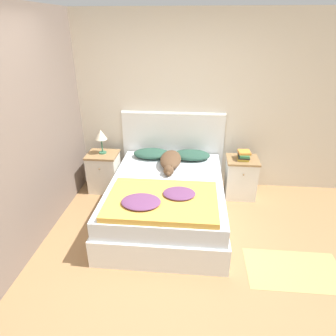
# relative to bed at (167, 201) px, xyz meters

# --- Properties ---
(ground_plane) EXTENTS (16.00, 16.00, 0.00)m
(ground_plane) POSITION_rel_bed_xyz_m (-0.02, -1.05, -0.27)
(ground_plane) COLOR #997047
(wall_back) EXTENTS (9.00, 0.06, 2.55)m
(wall_back) POSITION_rel_bed_xyz_m (-0.02, 1.08, 1.01)
(wall_back) COLOR beige
(wall_back) RESTS_ON ground_plane
(wall_side_left) EXTENTS (0.06, 3.10, 2.55)m
(wall_side_left) POSITION_rel_bed_xyz_m (-1.45, -0.00, 1.01)
(wall_side_left) COLOR #706056
(wall_side_left) RESTS_ON ground_plane
(bed) EXTENTS (1.47, 1.96, 0.55)m
(bed) POSITION_rel_bed_xyz_m (0.00, 0.00, 0.00)
(bed) COLOR white
(bed) RESTS_ON ground_plane
(headboard) EXTENTS (1.55, 0.06, 1.17)m
(headboard) POSITION_rel_bed_xyz_m (0.00, 1.00, 0.34)
(headboard) COLOR white
(headboard) RESTS_ON ground_plane
(nightstand_left) EXTENTS (0.45, 0.42, 0.60)m
(nightstand_left) POSITION_rel_bed_xyz_m (-1.03, 0.69, 0.03)
(nightstand_left) COLOR silver
(nightstand_left) RESTS_ON ground_plane
(nightstand_right) EXTENTS (0.45, 0.42, 0.60)m
(nightstand_right) POSITION_rel_bed_xyz_m (1.03, 0.69, 0.03)
(nightstand_right) COLOR silver
(nightstand_right) RESTS_ON ground_plane
(pillow_left) EXTENTS (0.55, 0.35, 0.12)m
(pillow_left) POSITION_rel_bed_xyz_m (-0.29, 0.75, 0.34)
(pillow_left) COLOR #284C3D
(pillow_left) RESTS_ON bed
(pillow_right) EXTENTS (0.55, 0.35, 0.12)m
(pillow_right) POSITION_rel_bed_xyz_m (0.29, 0.75, 0.34)
(pillow_right) COLOR #284C3D
(pillow_right) RESTS_ON bed
(quilt) EXTENTS (1.21, 0.87, 0.12)m
(quilt) POSITION_rel_bed_xyz_m (-0.01, -0.50, 0.32)
(quilt) COLOR gold
(quilt) RESTS_ON bed
(dog) EXTENTS (0.29, 0.79, 0.17)m
(dog) POSITION_rel_bed_xyz_m (0.01, 0.48, 0.36)
(dog) COLOR brown
(dog) RESTS_ON bed
(book_stack) EXTENTS (0.18, 0.23, 0.12)m
(book_stack) POSITION_rel_bed_xyz_m (1.04, 0.69, 0.39)
(book_stack) COLOR gold
(book_stack) RESTS_ON nightstand_right
(table_lamp) EXTENTS (0.17, 0.17, 0.36)m
(table_lamp) POSITION_rel_bed_xyz_m (-1.03, 0.72, 0.60)
(table_lamp) COLOR #336B4C
(table_lamp) RESTS_ON nightstand_left
(rug) EXTENTS (0.99, 0.60, 0.00)m
(rug) POSITION_rel_bed_xyz_m (1.43, -0.82, -0.27)
(rug) COLOR tan
(rug) RESTS_ON ground_plane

